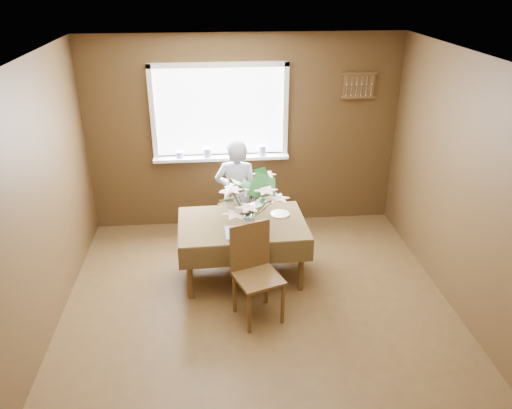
{
  "coord_description": "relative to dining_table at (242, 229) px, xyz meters",
  "views": [
    {
      "loc": [
        -0.41,
        -3.91,
        3.18
      ],
      "look_at": [
        0.0,
        0.55,
        1.05
      ],
      "focal_mm": 35.0,
      "sensor_mm": 36.0,
      "label": 1
    }
  ],
  "objects": [
    {
      "name": "floor",
      "position": [
        0.12,
        -0.9,
        -0.59
      ],
      "size": [
        4.5,
        4.5,
        0.0
      ],
      "primitive_type": "plane",
      "color": "#4D351A",
      "rests_on": "ground"
    },
    {
      "name": "ceiling",
      "position": [
        0.12,
        -0.9,
        1.91
      ],
      "size": [
        4.5,
        4.5,
        0.0
      ],
      "primitive_type": "plane",
      "rotation": [
        3.14,
        0.0,
        0.0
      ],
      "color": "white",
      "rests_on": "wall_back"
    },
    {
      "name": "wall_back",
      "position": [
        0.12,
        1.35,
        0.66
      ],
      "size": [
        4.0,
        0.0,
        4.0
      ],
      "primitive_type": "plane",
      "rotation": [
        1.57,
        0.0,
        0.0
      ],
      "color": "brown",
      "rests_on": "floor"
    },
    {
      "name": "wall_left",
      "position": [
        -1.88,
        -0.9,
        0.66
      ],
      "size": [
        0.0,
        4.5,
        4.5
      ],
      "primitive_type": "plane",
      "rotation": [
        1.57,
        0.0,
        1.57
      ],
      "color": "brown",
      "rests_on": "floor"
    },
    {
      "name": "wall_right",
      "position": [
        2.12,
        -0.9,
        0.66
      ],
      "size": [
        0.0,
        4.5,
        4.5
      ],
      "primitive_type": "plane",
      "rotation": [
        1.57,
        0.0,
        -1.57
      ],
      "color": "brown",
      "rests_on": "floor"
    },
    {
      "name": "window_assembly",
      "position": [
        -0.18,
        1.3,
        0.77
      ],
      "size": [
        1.72,
        0.2,
        1.22
      ],
      "color": "white",
      "rests_on": "wall_back"
    },
    {
      "name": "spoon_rack",
      "position": [
        1.57,
        1.32,
        1.26
      ],
      "size": [
        0.44,
        0.05,
        0.33
      ],
      "color": "brown",
      "rests_on": "wall_back"
    },
    {
      "name": "dining_table",
      "position": [
        0.0,
        0.0,
        0.0
      ],
      "size": [
        1.42,
        0.99,
        0.68
      ],
      "rotation": [
        0.0,
        0.0,
        0.03
      ],
      "color": "brown",
      "rests_on": "floor"
    },
    {
      "name": "chair_far",
      "position": [
        0.04,
        0.76,
        -0.07
      ],
      "size": [
        0.54,
        0.54,
        0.96
      ],
      "rotation": [
        0.0,
        0.0,
        3.53
      ],
      "color": "brown",
      "rests_on": "floor"
    },
    {
      "name": "chair_near",
      "position": [
        0.07,
        -0.7,
        -0.06
      ],
      "size": [
        0.54,
        0.54,
        0.98
      ],
      "rotation": [
        0.0,
        0.0,
        0.35
      ],
      "color": "brown",
      "rests_on": "floor"
    },
    {
      "name": "seated_woman",
      "position": [
        -0.02,
        0.64,
        0.11
      ],
      "size": [
        0.56,
        0.41,
        1.42
      ],
      "primitive_type": "imported",
      "rotation": [
        0.0,
        0.0,
        3.01
      ],
      "color": "white",
      "rests_on": "floor"
    },
    {
      "name": "flower_bouquet",
      "position": [
        0.06,
        -0.16,
        0.43
      ],
      "size": [
        0.63,
        0.63,
        0.54
      ],
      "rotation": [
        0.0,
        0.0,
        0.26
      ],
      "color": "white",
      "rests_on": "dining_table"
    },
    {
      "name": "side_plate",
      "position": [
        0.44,
        0.16,
        0.09
      ],
      "size": [
        0.28,
        0.28,
        0.01
      ],
      "primitive_type": "cylinder",
      "rotation": [
        0.0,
        0.0,
        0.37
      ],
      "color": "white",
      "rests_on": "dining_table"
    },
    {
      "name": "table_knife",
      "position": [
        0.13,
        -0.18,
        0.09
      ],
      "size": [
        0.02,
        0.22,
        0.0
      ],
      "primitive_type": "cube",
      "rotation": [
        0.0,
        0.0,
        0.01
      ],
      "color": "silver",
      "rests_on": "dining_table"
    }
  ]
}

